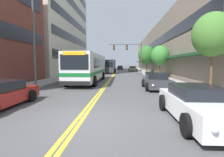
% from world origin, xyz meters
% --- Properties ---
extents(ground_plane, '(240.00, 240.00, 0.00)m').
position_xyz_m(ground_plane, '(0.00, 37.00, 0.00)').
color(ground_plane, '#4C4C4F').
extents(sidewalk_left, '(2.80, 106.00, 0.13)m').
position_xyz_m(sidewalk_left, '(-6.90, 37.00, 0.07)').
color(sidewalk_left, '#9E9B96').
rests_on(sidewalk_left, ground_plane).
extents(sidewalk_right, '(2.80, 106.00, 0.13)m').
position_xyz_m(sidewalk_right, '(6.90, 37.00, 0.07)').
color(sidewalk_right, '#9E9B96').
rests_on(sidewalk_right, ground_plane).
extents(centre_line, '(0.34, 106.00, 0.01)m').
position_xyz_m(centre_line, '(0.00, 37.00, 0.00)').
color(centre_line, yellow).
rests_on(centre_line, ground_plane).
extents(storefront_row_right, '(9.10, 68.00, 10.13)m').
position_xyz_m(storefront_row_right, '(12.53, 37.00, 5.06)').
color(storefront_row_right, gray).
rests_on(storefront_row_right, ground_plane).
extents(city_bus, '(2.84, 11.76, 3.06)m').
position_xyz_m(city_bus, '(-2.18, 13.01, 1.73)').
color(city_bus, silver).
rests_on(city_bus, ground_plane).
extents(car_navy_parked_left_mid, '(2.16, 4.89, 1.37)m').
position_xyz_m(car_navy_parked_left_mid, '(-4.44, 30.41, 0.63)').
color(car_navy_parked_left_mid, '#19234C').
rests_on(car_navy_parked_left_mid, ground_plane).
extents(car_beige_parked_left_far, '(2.00, 4.61, 1.35)m').
position_xyz_m(car_beige_parked_left_far, '(-4.38, 24.18, 0.63)').
color(car_beige_parked_left_far, '#BCAD89').
rests_on(car_beige_parked_left_far, ground_plane).
extents(car_white_parked_right_foreground, '(1.98, 4.79, 1.27)m').
position_xyz_m(car_white_parked_right_foreground, '(4.28, -0.05, 0.61)').
color(car_white_parked_right_foreground, white).
rests_on(car_white_parked_right_foreground, ground_plane).
extents(car_dark_grey_parked_right_mid, '(2.06, 4.20, 1.34)m').
position_xyz_m(car_dark_grey_parked_right_mid, '(4.37, 7.98, 0.62)').
color(car_dark_grey_parked_right_mid, '#38383D').
rests_on(car_dark_grey_parked_right_mid, ground_plane).
extents(car_champagne_parked_right_far, '(2.20, 4.41, 1.32)m').
position_xyz_m(car_champagne_parked_right_far, '(4.41, 41.97, 0.63)').
color(car_champagne_parked_right_far, beige).
rests_on(car_champagne_parked_right_far, ground_plane).
extents(car_charcoal_moving_lead, '(2.06, 4.72, 1.34)m').
position_xyz_m(car_charcoal_moving_lead, '(0.85, 53.56, 0.63)').
color(car_charcoal_moving_lead, '#232328').
rests_on(car_charcoal_moving_lead, ground_plane).
extents(box_truck, '(2.83, 7.58, 2.88)m').
position_xyz_m(box_truck, '(-1.31, 31.60, 1.52)').
color(box_truck, '#38383D').
rests_on(box_truck, ground_plane).
extents(traffic_signal_mast, '(6.24, 0.38, 6.07)m').
position_xyz_m(traffic_signal_mast, '(3.02, 27.37, 4.34)').
color(traffic_signal_mast, '#47474C').
rests_on(traffic_signal_mast, ground_plane).
extents(street_lamp_left_near, '(2.37, 0.28, 8.09)m').
position_xyz_m(street_lamp_left_near, '(-4.98, 7.00, 4.81)').
color(street_lamp_left_near, '#47474C').
rests_on(street_lamp_left_near, ground_plane).
extents(street_tree_right_near, '(2.56, 2.56, 5.20)m').
position_xyz_m(street_tree_right_near, '(7.34, 5.27, 3.91)').
color(street_tree_right_near, brown).
rests_on(street_tree_right_near, sidewalk_right).
extents(street_tree_right_mid, '(2.53, 2.53, 4.47)m').
position_xyz_m(street_tree_right_mid, '(6.88, 18.67, 3.21)').
color(street_tree_right_mid, brown).
rests_on(street_tree_right_mid, sidewalk_right).
extents(street_tree_right_far, '(3.56, 3.56, 5.76)m').
position_xyz_m(street_tree_right_far, '(6.79, 31.78, 3.93)').
color(street_tree_right_far, brown).
rests_on(street_tree_right_far, sidewalk_right).
extents(fire_hydrant, '(0.28, 0.20, 0.81)m').
position_xyz_m(fire_hydrant, '(5.95, 13.48, 0.53)').
color(fire_hydrant, red).
rests_on(fire_hydrant, sidewalk_right).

